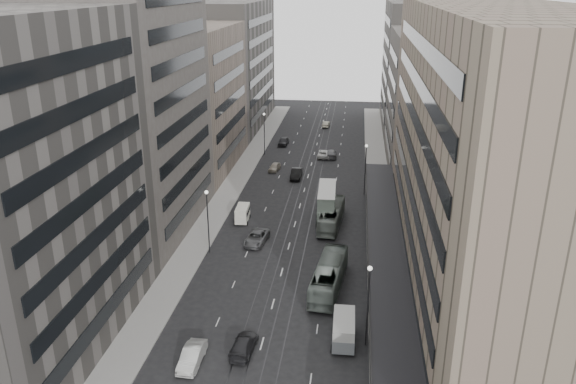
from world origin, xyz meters
The scene contains 28 objects.
ground centered at (0.00, 0.00, 0.00)m, with size 220.00×220.00×0.00m, color black.
sidewalk_right centered at (12.00, 37.50, 0.07)m, with size 4.00×125.00×0.15m, color gray.
sidewalk_left centered at (-12.00, 37.50, 0.07)m, with size 4.00×125.00×0.15m, color gray.
department_store centered at (21.45, 8.00, 14.95)m, with size 19.20×60.00×30.00m.
building_right_mid centered at (21.50, 52.00, 12.00)m, with size 15.00×28.00×24.00m, color #49433F.
building_right_far centered at (21.50, 82.00, 14.00)m, with size 15.00×32.00×28.00m, color slate.
building_left_a centered at (-21.50, -8.00, 15.00)m, with size 15.00×28.00×30.00m, color slate.
building_left_b centered at (-21.50, 19.00, 17.00)m, with size 15.00×26.00×34.00m, color #49433F.
building_left_c centered at (-21.50, 46.00, 12.50)m, with size 15.00×28.00×25.00m, color #77675D.
building_left_d centered at (-21.50, 79.00, 14.00)m, with size 15.00×38.00×28.00m, color slate.
lamp_right_near centered at (9.70, -5.00, 5.20)m, with size 0.44×0.44×8.32m.
lamp_right_far centered at (9.70, 35.00, 5.20)m, with size 0.44×0.44×8.32m.
lamp_left_near centered at (-9.70, 12.00, 5.20)m, with size 0.44×0.44×8.32m.
lamp_left_far centered at (-9.70, 55.00, 5.20)m, with size 0.44×0.44×8.32m.
bus_near centered at (5.68, 4.92, 1.59)m, with size 2.68×11.44×3.19m, color gray.
bus_far centered at (5.09, 22.18, 1.49)m, with size 2.50×10.69×2.98m, color gray.
double_decker centered at (4.27, 24.39, 2.53)m, with size 2.84×8.65×4.69m.
vw_microbus centered at (7.61, -4.83, 1.46)m, with size 2.28×4.88×2.62m.
panel_van centered at (-7.46, 21.99, 1.28)m, with size 1.96×3.75×2.32m.
sedan_1 centered at (-5.68, -9.66, 0.76)m, with size 1.62×4.64×1.53m, color beige.
sedan_2 centered at (-4.29, 15.45, 0.74)m, with size 2.44×5.30×1.47m, color #535355.
sedan_3 centered at (-1.47, -7.34, 0.70)m, with size 1.95×4.80×1.39m, color black.
sedan_4 centered at (-6.28, 45.29, 0.67)m, with size 1.59×3.95×1.35m, color #A39887.
sedan_5 centered at (-1.95, 41.66, 0.82)m, with size 1.73×4.97×1.64m, color black.
sedan_6 centered at (2.09, 54.71, 0.71)m, with size 2.36×5.12×1.42m, color silver.
sedan_7 centered at (3.35, 54.80, 0.74)m, with size 2.09×5.13×1.49m, color #5D5D5F.
sedan_8 centered at (-6.87, 62.36, 0.79)m, with size 1.86×4.63×1.58m, color #272729.
sedan_9 centered at (1.04, 79.05, 0.67)m, with size 1.42×4.08×1.35m, color #BDB79D.
Camera 1 is at (7.88, -49.80, 31.97)m, focal length 35.00 mm.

